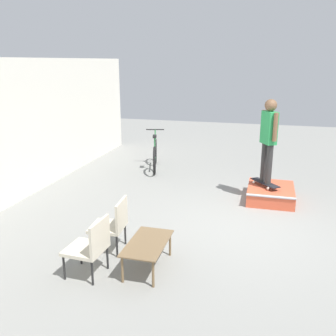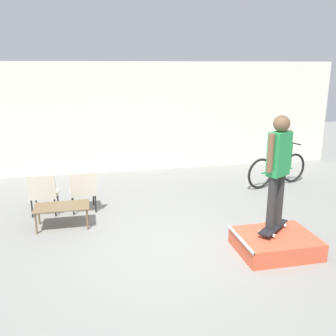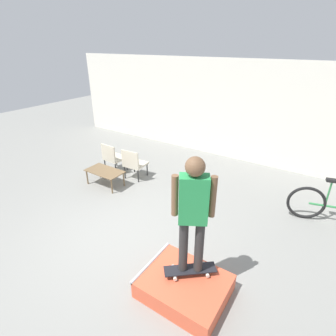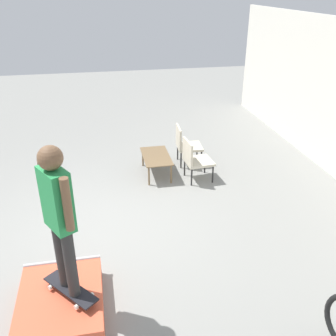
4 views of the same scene
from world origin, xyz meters
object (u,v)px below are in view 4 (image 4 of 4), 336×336
object	(u,v)px
skate_ramp_box	(61,304)
person_skater	(58,211)
patio_chair_left	(185,143)
patio_chair_right	(195,158)
coffee_table	(156,158)
skateboard_on_ramp	(70,289)

from	to	relation	value
skate_ramp_box	person_skater	size ratio (longest dim) A/B	0.69
person_skater	patio_chair_left	xyz separation A→B (m)	(-3.78, 2.29, -0.98)
person_skater	patio_chair_left	size ratio (longest dim) A/B	2.11
patio_chair_left	patio_chair_right	world-z (taller)	same
skate_ramp_box	patio_chair_left	bearing A→B (deg)	147.23
coffee_table	patio_chair_left	distance (m)	0.81
coffee_table	patio_chair_right	xyz separation A→B (m)	(0.39, 0.70, 0.10)
skateboard_on_ramp	patio_chair_right	distance (m)	3.78
patio_chair_left	coffee_table	bearing A→B (deg)	121.99
patio_chair_left	patio_chair_right	distance (m)	0.77
skateboard_on_ramp	patio_chair_right	size ratio (longest dim) A/B	0.84
skate_ramp_box	patio_chair_left	xyz separation A→B (m)	(-3.76, 2.42, 0.33)
skate_ramp_box	person_skater	world-z (taller)	person_skater
coffee_table	patio_chair_left	size ratio (longest dim) A/B	1.15
skateboard_on_ramp	person_skater	size ratio (longest dim) A/B	0.40
skateboard_on_ramp	person_skater	world-z (taller)	person_skater
person_skater	patio_chair_right	world-z (taller)	person_skater
person_skater	patio_chair_left	world-z (taller)	person_skater
person_skater	patio_chair_right	bearing A→B (deg)	112.85
patio_chair_left	skate_ramp_box	bearing A→B (deg)	150.58
skateboard_on_ramp	patio_chair_left	world-z (taller)	patio_chair_left
patio_chair_left	skateboard_on_ramp	bearing A→B (deg)	152.15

